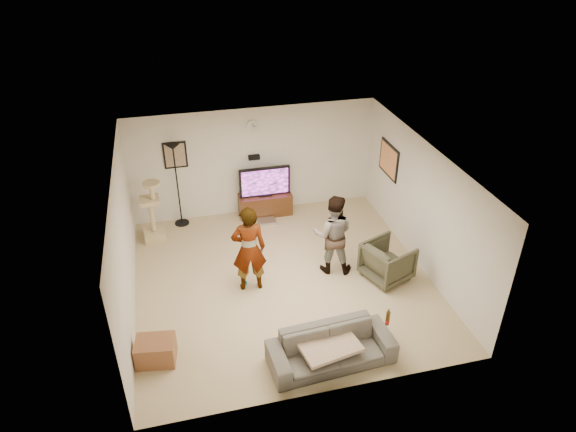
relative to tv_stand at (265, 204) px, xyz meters
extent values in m
cube|color=tan|center=(-0.19, -2.50, -0.26)|extent=(5.50, 5.50, 0.02)
cube|color=white|center=(-0.19, -2.50, 2.26)|extent=(5.50, 5.50, 0.02)
cube|color=white|center=(-0.19, 0.25, 1.00)|extent=(5.50, 0.04, 2.50)
cube|color=white|center=(-0.19, -5.25, 1.00)|extent=(5.50, 0.04, 2.50)
cube|color=white|center=(-2.94, -2.50, 1.00)|extent=(0.04, 5.50, 2.50)
cube|color=white|center=(2.56, -2.50, 1.00)|extent=(0.04, 5.50, 2.50)
cylinder|color=white|center=(-0.19, 0.22, 1.85)|extent=(0.26, 0.04, 0.26)
cube|color=black|center=(-0.19, 0.19, 1.13)|extent=(0.25, 0.10, 0.10)
cube|color=#8C735B|center=(-1.89, 0.23, 1.35)|extent=(0.42, 0.03, 0.52)
cube|color=#E38B51|center=(2.54, -0.90, 1.25)|extent=(0.03, 0.78, 0.62)
cube|color=#3F2210|center=(0.00, 0.00, 0.00)|extent=(1.20, 0.45, 0.50)
cube|color=silver|center=(-0.05, -0.40, -0.22)|extent=(0.40, 0.30, 0.07)
cube|color=black|center=(0.00, 0.00, 0.59)|extent=(1.15, 0.08, 0.68)
cube|color=#F13EEA|center=(0.00, -0.04, 0.59)|extent=(1.06, 0.01, 0.60)
cylinder|color=black|center=(-1.92, 0.04, 0.71)|extent=(0.32, 0.32, 1.93)
cube|color=tan|center=(-2.52, -0.45, 0.44)|extent=(0.47, 0.47, 1.39)
imported|color=#A9A8AD|center=(-0.82, -2.57, 0.61)|extent=(0.65, 0.45, 1.72)
imported|color=#334B9E|center=(0.82, -2.40, 0.56)|extent=(0.94, 0.83, 1.63)
imported|color=#59554B|center=(0.06, -4.70, 0.03)|extent=(2.00, 0.89, 0.57)
cube|color=#D5B191|center=(0.01, -4.70, 0.13)|extent=(1.01, 0.85, 0.06)
cylinder|color=#41290B|center=(0.96, -4.70, 0.44)|extent=(0.06, 0.06, 0.25)
imported|color=#3B3A28|center=(1.77, -2.90, 0.12)|extent=(1.05, 1.04, 0.75)
cube|color=brown|center=(-2.59, -4.02, -0.05)|extent=(0.66, 0.54, 0.40)
sphere|color=#008593|center=(-0.91, -2.48, -0.21)|extent=(0.08, 0.08, 0.08)
camera|label=1|loc=(-1.99, -10.16, 5.90)|focal=32.17mm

